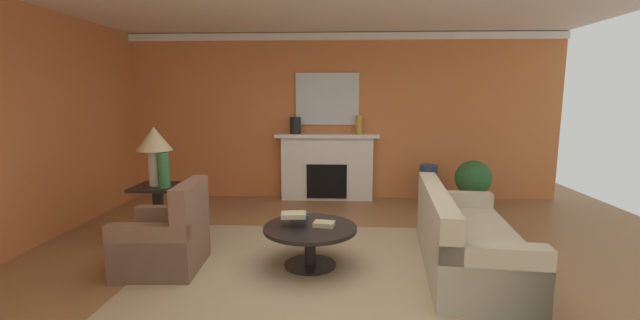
{
  "coord_description": "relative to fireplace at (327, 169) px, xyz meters",
  "views": [
    {
      "loc": [
        0.07,
        -4.23,
        1.82
      ],
      "look_at": [
        -0.17,
        1.09,
        1.0
      ],
      "focal_mm": 23.16,
      "sensor_mm": 36.0,
      "label": 1
    }
  ],
  "objects": [
    {
      "name": "vase_mantel_right",
      "position": [
        0.55,
        -0.05,
        0.78
      ],
      "size": [
        0.12,
        0.12,
        0.32
      ],
      "primitive_type": "cylinder",
      "color": "#B7892D",
      "rests_on": "fireplace"
    },
    {
      "name": "ground_plane",
      "position": [
        0.13,
        -2.96,
        -0.56
      ],
      "size": [
        9.4,
        9.4,
        0.0
      ],
      "primitive_type": "plane",
      "color": "olive"
    },
    {
      "name": "coffee_table",
      "position": [
        -0.09,
        -2.96,
        -0.22
      ],
      "size": [
        1.0,
        1.0,
        0.45
      ],
      "color": "black",
      "rests_on": "ground_plane"
    },
    {
      "name": "vase_tall_corner",
      "position": [
        1.72,
        -0.3,
        -0.21
      ],
      "size": [
        0.3,
        0.3,
        0.69
      ],
      "primitive_type": "cylinder",
      "color": "navy",
      "rests_on": "ground_plane"
    },
    {
      "name": "table_lamp",
      "position": [
        -2.11,
        -2.15,
        0.67
      ],
      "size": [
        0.44,
        0.44,
        0.75
      ],
      "color": "beige",
      "rests_on": "side_table"
    },
    {
      "name": "book_small_novel",
      "position": [
        -0.27,
        -2.98,
        0.02
      ],
      "size": [
        0.27,
        0.2,
        0.05
      ],
      "primitive_type": "cube",
      "rotation": [
        0.0,
        0.0,
        0.08
      ],
      "color": "tan",
      "rests_on": "coffee_table"
    },
    {
      "name": "crown_moulding",
      "position": [
        0.13,
        0.13,
        2.28
      ],
      "size": [
        7.83,
        0.08,
        0.12
      ],
      "primitive_type": "cube",
      "color": "white"
    },
    {
      "name": "armchair_near_window",
      "position": [
        -1.61,
        -3.1,
        -0.25
      ],
      "size": [
        0.83,
        0.83,
        0.95
      ],
      "color": "brown",
      "rests_on": "ground_plane"
    },
    {
      "name": "wall_fireplace",
      "position": [
        0.13,
        0.21,
        0.9
      ],
      "size": [
        7.83,
        0.12,
        2.92
      ],
      "primitive_type": "cube",
      "color": "#CC723D",
      "rests_on": "ground_plane"
    },
    {
      "name": "potted_plant",
      "position": [
        2.32,
        -0.74,
        -0.06
      ],
      "size": [
        0.56,
        0.56,
        0.83
      ],
      "color": "#333333",
      "rests_on": "ground_plane"
    },
    {
      "name": "vase_on_side_table",
      "position": [
        -1.96,
        -2.27,
        0.36
      ],
      "size": [
        0.14,
        0.14,
        0.44
      ],
      "primitive_type": "cylinder",
      "color": "#33703D",
      "rests_on": "side_table"
    },
    {
      "name": "book_red_cover",
      "position": [
        0.06,
        -2.95,
        -0.08
      ],
      "size": [
        0.24,
        0.19,
        0.05
      ],
      "primitive_type": "cube",
      "rotation": [
        0.0,
        0.0,
        -0.18
      ],
      "color": "tan",
      "rests_on": "coffee_table"
    },
    {
      "name": "side_table",
      "position": [
        -2.11,
        -2.15,
        -0.16
      ],
      "size": [
        0.56,
        0.56,
        0.7
      ],
      "color": "black",
      "rests_on": "ground_plane"
    },
    {
      "name": "vase_mantel_left",
      "position": [
        -0.55,
        -0.05,
        0.76
      ],
      "size": [
        0.19,
        0.19,
        0.29
      ],
      "primitive_type": "cylinder",
      "color": "black",
      "rests_on": "fireplace"
    },
    {
      "name": "sofa",
      "position": [
        1.54,
        -2.94,
        -0.26
      ],
      "size": [
        1.12,
        2.18,
        0.85
      ],
      "color": "#BCB299",
      "rests_on": "ground_plane"
    },
    {
      "name": "wall_window",
      "position": [
        -3.54,
        -2.66,
        0.9
      ],
      "size": [
        0.12,
        6.82,
        2.92
      ],
      "primitive_type": "cube",
      "color": "#CC723D",
      "rests_on": "ground_plane"
    },
    {
      "name": "book_art_folio",
      "position": [
        -0.22,
        -2.87,
        -0.03
      ],
      "size": [
        0.2,
        0.17,
        0.05
      ],
      "primitive_type": "cube",
      "rotation": [
        0.0,
        0.0,
        0.14
      ],
      "color": "navy",
      "rests_on": "coffee_table"
    },
    {
      "name": "area_rug",
      "position": [
        -0.09,
        -2.96,
        -0.55
      ],
      "size": [
        3.51,
        2.7,
        0.01
      ],
      "primitive_type": "cube",
      "color": "tan",
      "rests_on": "ground_plane"
    },
    {
      "name": "mantel_mirror",
      "position": [
        0.0,
        0.12,
        1.22
      ],
      "size": [
        1.11,
        0.04,
        0.9
      ],
      "primitive_type": "cube",
      "color": "silver"
    },
    {
      "name": "fireplace",
      "position": [
        0.0,
        0.0,
        0.0
      ],
      "size": [
        1.8,
        0.35,
        1.18
      ],
      "color": "white",
      "rests_on": "ground_plane"
    }
  ]
}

